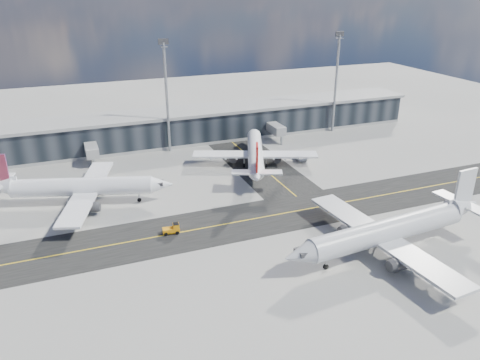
{
  "coord_description": "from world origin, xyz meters",
  "views": [
    {
      "loc": [
        -25.39,
        -68.63,
        41.54
      ],
      "look_at": [
        5.89,
        11.65,
        5.0
      ],
      "focal_mm": 35.0,
      "sensor_mm": 36.0,
      "label": 1
    }
  ],
  "objects_px": {
    "baggage_tug": "(173,229)",
    "service_van": "(300,156)",
    "airliner_af": "(79,187)",
    "airliner_redtail": "(255,153)",
    "airliner_near": "(390,230)"
  },
  "relations": [
    {
      "from": "baggage_tug",
      "to": "service_van",
      "type": "bearing_deg",
      "value": 130.34
    },
    {
      "from": "airliner_redtail",
      "to": "airliner_near",
      "type": "distance_m",
      "value": 44.04
    },
    {
      "from": "airliner_redtail",
      "to": "baggage_tug",
      "type": "distance_m",
      "value": 36.47
    },
    {
      "from": "airliner_near",
      "to": "airliner_af",
      "type": "bearing_deg",
      "value": 46.36
    },
    {
      "from": "airliner_redtail",
      "to": "airliner_near",
      "type": "xyz_separation_m",
      "value": [
        5.6,
        -43.68,
        0.41
      ]
    },
    {
      "from": "airliner_af",
      "to": "service_van",
      "type": "xyz_separation_m",
      "value": [
        53.67,
        7.13,
        -2.82
      ]
    },
    {
      "from": "airliner_redtail",
      "to": "baggage_tug",
      "type": "height_order",
      "value": "airliner_redtail"
    },
    {
      "from": "airliner_near",
      "to": "service_van",
      "type": "height_order",
      "value": "airliner_near"
    },
    {
      "from": "airliner_af",
      "to": "airliner_redtail",
      "type": "relative_size",
      "value": 1.06
    },
    {
      "from": "airliner_af",
      "to": "airliner_near",
      "type": "height_order",
      "value": "airliner_near"
    },
    {
      "from": "airliner_af",
      "to": "baggage_tug",
      "type": "height_order",
      "value": "airliner_af"
    },
    {
      "from": "airliner_af",
      "to": "airliner_redtail",
      "type": "bearing_deg",
      "value": 115.67
    },
    {
      "from": "airliner_redtail",
      "to": "service_van",
      "type": "distance_m",
      "value": 13.11
    },
    {
      "from": "airliner_af",
      "to": "service_van",
      "type": "bearing_deg",
      "value": 114.84
    },
    {
      "from": "airliner_near",
      "to": "service_van",
      "type": "relative_size",
      "value": 6.85
    }
  ]
}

